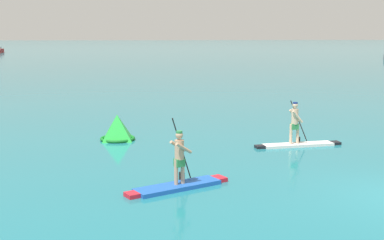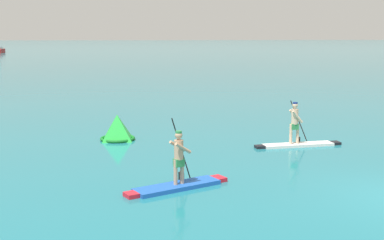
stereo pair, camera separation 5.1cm
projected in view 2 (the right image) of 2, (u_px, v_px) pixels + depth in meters
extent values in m
cube|color=blue|center=(177.00, 186.00, 14.72)|extent=(2.55, 1.81, 0.12)
cube|color=red|center=(218.00, 179.00, 15.48)|extent=(0.50, 0.57, 0.12)
cube|color=red|center=(131.00, 195.00, 13.96)|extent=(0.47, 0.51, 0.12)
cylinder|color=tan|center=(182.00, 171.00, 14.74)|extent=(0.11, 0.11, 0.71)
cylinder|color=tan|center=(176.00, 172.00, 14.62)|extent=(0.11, 0.11, 0.71)
cube|color=#338C4C|center=(179.00, 162.00, 14.63)|extent=(0.33, 0.32, 0.22)
cylinder|color=tan|center=(179.00, 150.00, 14.57)|extent=(0.26, 0.26, 0.55)
sphere|color=tan|center=(179.00, 135.00, 14.50)|extent=(0.21, 0.21, 0.21)
cylinder|color=#338C4C|center=(179.00, 132.00, 14.49)|extent=(0.18, 0.18, 0.06)
cylinder|color=tan|center=(177.00, 146.00, 14.71)|extent=(0.49, 0.36, 0.40)
cylinder|color=tan|center=(183.00, 148.00, 14.46)|extent=(0.49, 0.36, 0.40)
cylinder|color=black|center=(181.00, 149.00, 15.14)|extent=(0.58, 0.34, 1.87)
cube|color=black|center=(181.00, 178.00, 15.29)|extent=(0.17, 0.21, 0.32)
cube|color=white|center=(298.00, 145.00, 20.08)|extent=(2.81, 0.99, 0.10)
cube|color=black|center=(335.00, 143.00, 20.43)|extent=(0.40, 0.45, 0.10)
cube|color=black|center=(260.00, 147.00, 19.74)|extent=(0.39, 0.39, 0.10)
cylinder|color=beige|center=(298.00, 134.00, 20.00)|extent=(0.11, 0.11, 0.76)
cylinder|color=beige|center=(291.00, 134.00, 19.94)|extent=(0.11, 0.11, 0.76)
cube|color=#338C4C|center=(294.00, 126.00, 19.92)|extent=(0.29, 0.26, 0.22)
cylinder|color=beige|center=(295.00, 117.00, 19.86)|extent=(0.26, 0.26, 0.58)
sphere|color=beige|center=(295.00, 105.00, 19.79)|extent=(0.21, 0.21, 0.21)
cylinder|color=navy|center=(295.00, 103.00, 19.77)|extent=(0.18, 0.18, 0.06)
cylinder|color=beige|center=(294.00, 116.00, 20.01)|extent=(0.44, 0.15, 0.51)
cylinder|color=beige|center=(298.00, 117.00, 19.72)|extent=(0.44, 0.15, 0.51)
cylinder|color=black|center=(299.00, 121.00, 20.35)|extent=(0.76, 0.15, 1.64)
cube|color=black|center=(298.00, 141.00, 20.48)|extent=(0.11, 0.21, 0.32)
pyramid|color=green|center=(117.00, 127.00, 21.15)|extent=(1.66, 1.66, 1.04)
torus|color=#167226|center=(118.00, 138.00, 21.23)|extent=(1.41, 1.41, 0.12)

